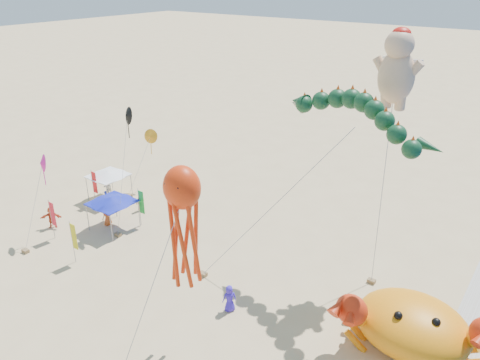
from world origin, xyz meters
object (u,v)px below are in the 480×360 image
dragon_kite (353,119)px  cherub_kite (397,67)px  octopus_kite (183,217)px  crab_inflatable (412,325)px  canopy_white (108,173)px  canopy_blue (112,200)px

dragon_kite → cherub_kite: 4.03m
dragon_kite → octopus_kite: (-4.11, -9.63, -3.22)m
crab_inflatable → canopy_white: 27.00m
dragon_kite → cherub_kite: bearing=70.1°
cherub_kite → octopus_kite: (-5.19, -12.61, -5.71)m
cherub_kite → canopy_blue: size_ratio=4.77×
dragon_kite → canopy_blue: dragon_kite is taller
crab_inflatable → octopus_kite: 13.15m
octopus_kite → canopy_white: bearing=152.4°
canopy_blue → cherub_kite: bearing=20.8°
cherub_kite → canopy_white: cherub_kite is taller
octopus_kite → canopy_blue: 15.03m
crab_inflatable → cherub_kite: bearing=126.2°
cherub_kite → canopy_white: size_ratio=4.88×
cherub_kite → canopy_blue: 22.18m
canopy_white → crab_inflatable: bearing=-5.4°
crab_inflatable → canopy_blue: crab_inflatable is taller
canopy_blue → canopy_white: same height
crab_inflatable → canopy_blue: 22.59m
dragon_kite → canopy_white: (-21.27, -0.66, -8.43)m
cherub_kite → octopus_kite: cherub_kite is taller
octopus_kite → canopy_blue: (-12.87, 5.76, -5.21)m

